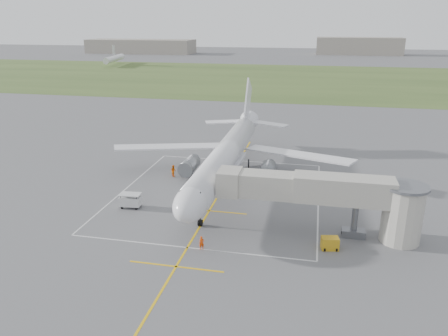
% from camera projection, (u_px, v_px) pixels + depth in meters
% --- Properties ---
extents(ground, '(700.00, 700.00, 0.00)m').
position_uv_depth(ground, '(225.00, 184.00, 66.51)').
color(ground, '#4F4F52').
rests_on(ground, ground).
extents(grass_strip, '(700.00, 120.00, 0.02)m').
position_uv_depth(grass_strip, '(288.00, 79.00, 186.90)').
color(grass_strip, '#3B5324').
rests_on(grass_strip, ground).
extents(apron_markings, '(28.20, 60.00, 0.01)m').
position_uv_depth(apron_markings, '(216.00, 199.00, 61.12)').
color(apron_markings, yellow).
rests_on(apron_markings, ground).
extents(airliner, '(38.93, 46.75, 13.52)m').
position_uv_depth(airliner, '(226.00, 155.00, 65.80)').
color(airliner, silver).
rests_on(airliner, ground).
extents(jet_bridge, '(23.40, 5.00, 7.20)m').
position_uv_depth(jet_bridge, '(336.00, 197.00, 49.38)').
color(jet_bridge, '#A6A296').
rests_on(jet_bridge, ground).
extents(gpu_unit, '(2.03, 1.59, 1.38)m').
position_uv_depth(gpu_unit, '(330.00, 243.00, 47.49)').
color(gpu_unit, gold).
rests_on(gpu_unit, ground).
extents(baggage_cart, '(2.88, 1.86, 1.92)m').
position_uv_depth(baggage_cart, '(130.00, 200.00, 58.03)').
color(baggage_cart, silver).
rests_on(baggage_cart, ground).
extents(ramp_worker_nose, '(0.66, 0.56, 1.55)m').
position_uv_depth(ramp_worker_nose, '(202.00, 243.00, 47.38)').
color(ramp_worker_nose, '#D83E06').
rests_on(ramp_worker_nose, ground).
extents(ramp_worker_wing, '(1.17, 1.14, 1.90)m').
position_uv_depth(ramp_worker_wing, '(173.00, 171.00, 69.59)').
color(ramp_worker_wing, orange).
rests_on(ramp_worker_wing, ground).
extents(distant_hangars, '(345.00, 49.00, 12.00)m').
position_uv_depth(distant_hangars, '(279.00, 47.00, 313.63)').
color(distant_hangars, gray).
rests_on(distant_hangars, ground).
extents(distant_aircraft, '(224.28, 40.25, 8.85)m').
position_uv_depth(distant_aircraft, '(302.00, 61.00, 228.75)').
color(distant_aircraft, silver).
rests_on(distant_aircraft, ground).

